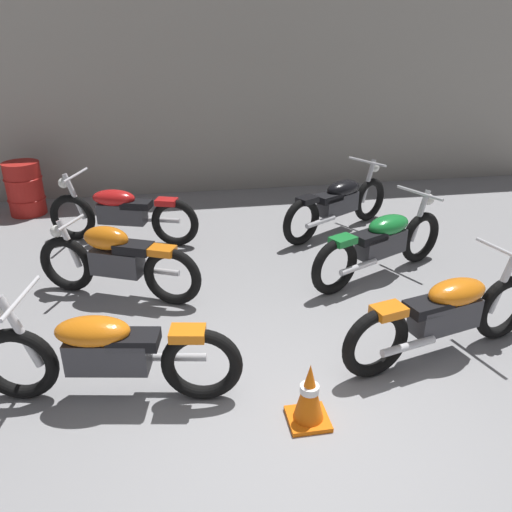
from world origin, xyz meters
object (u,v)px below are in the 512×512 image
(motorcycle_left_row_1, at_px, (116,260))
(oil_drum, at_px, (25,188))
(motorcycle_right_row_1, at_px, (382,242))
(motorcycle_right_row_0, at_px, (446,313))
(motorcycle_left_row_0, at_px, (106,352))
(motorcycle_left_row_2, at_px, (121,212))
(motorcycle_right_row_2, at_px, (339,202))
(traffic_cone, at_px, (309,395))

(motorcycle_left_row_1, height_order, oil_drum, motorcycle_left_row_1)
(motorcycle_left_row_1, xyz_separation_m, motorcycle_right_row_1, (3.11, -0.01, -0.01))
(motorcycle_left_row_1, distance_m, motorcycle_right_row_0, 3.48)
(motorcycle_left_row_0, relative_size, motorcycle_left_row_2, 1.03)
(motorcycle_left_row_1, height_order, motorcycle_right_row_2, motorcycle_right_row_2)
(motorcycle_left_row_0, distance_m, motorcycle_right_row_0, 3.00)
(oil_drum, bearing_deg, motorcycle_right_row_2, -18.87)
(motorcycle_left_row_1, bearing_deg, motorcycle_right_row_0, -28.90)
(motorcycle_left_row_0, distance_m, motorcycle_right_row_1, 3.54)
(oil_drum, bearing_deg, motorcycle_right_row_1, -33.27)
(motorcycle_left_row_2, distance_m, traffic_cone, 4.28)
(motorcycle_right_row_1, bearing_deg, oil_drum, 146.73)
(motorcycle_left_row_0, relative_size, oil_drum, 2.53)
(motorcycle_right_row_0, height_order, traffic_cone, motorcycle_right_row_0)
(motorcycle_left_row_1, xyz_separation_m, motorcycle_right_row_0, (3.04, -1.68, -0.01))
(motorcycle_right_row_1, height_order, oil_drum, motorcycle_right_row_1)
(motorcycle_left_row_2, bearing_deg, motorcycle_right_row_0, -46.93)
(motorcycle_left_row_0, height_order, motorcycle_left_row_1, motorcycle_left_row_0)
(motorcycle_left_row_0, relative_size, motorcycle_right_row_2, 1.12)
(motorcycle_left_row_2, xyz_separation_m, traffic_cone, (1.62, -3.95, -0.19))
(motorcycle_right_row_2, bearing_deg, motorcycle_left_row_2, 177.74)
(motorcycle_right_row_0, height_order, oil_drum, motorcycle_right_row_0)
(motorcycle_right_row_0, bearing_deg, motorcycle_right_row_2, 89.62)
(motorcycle_left_row_0, relative_size, motorcycle_left_row_1, 1.17)
(motorcycle_right_row_0, bearing_deg, traffic_cone, -156.00)
(traffic_cone, bearing_deg, motorcycle_left_row_2, 112.36)
(motorcycle_right_row_2, bearing_deg, traffic_cone, -111.16)
(oil_drum, height_order, traffic_cone, oil_drum)
(motorcycle_left_row_1, bearing_deg, oil_drum, 117.81)
(motorcycle_right_row_1, xyz_separation_m, motorcycle_right_row_2, (-0.05, 1.51, 0.00))
(motorcycle_left_row_2, height_order, traffic_cone, motorcycle_left_row_2)
(motorcycle_left_row_2, bearing_deg, oil_drum, 137.08)
(motorcycle_right_row_1, distance_m, oil_drum, 5.68)
(motorcycle_left_row_0, bearing_deg, motorcycle_right_row_0, 1.77)
(motorcycle_left_row_1, bearing_deg, motorcycle_right_row_2, 26.04)
(motorcycle_right_row_0, distance_m, motorcycle_right_row_2, 3.18)
(motorcycle_right_row_0, relative_size, oil_drum, 2.51)
(motorcycle_left_row_1, distance_m, motorcycle_right_row_1, 3.11)
(motorcycle_left_row_1, distance_m, motorcycle_left_row_2, 1.62)
(motorcycle_right_row_0, bearing_deg, motorcycle_left_row_1, 151.10)
(motorcycle_left_row_2, distance_m, motorcycle_right_row_1, 3.55)
(motorcycle_right_row_1, bearing_deg, traffic_cone, -123.42)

